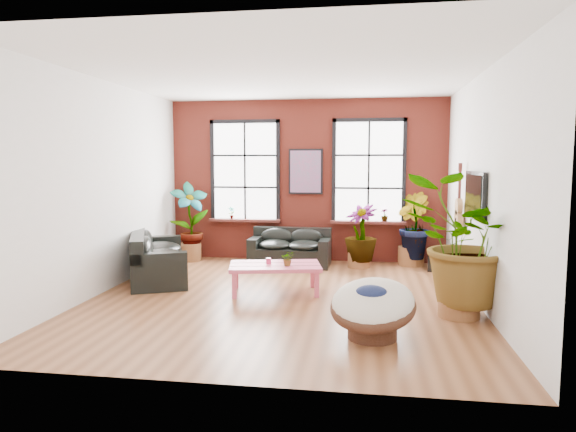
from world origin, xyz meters
name	(u,v)px	position (x,y,z in m)	size (l,w,h in m)	color
room	(284,188)	(0.00, 0.15, 1.75)	(6.04, 6.54, 3.54)	brown
sofa_back	(290,249)	(-0.25, 2.62, 0.35)	(1.69, 0.85, 0.77)	black
sofa_left	(155,258)	(-2.54, 0.98, 0.40)	(1.73, 2.39, 0.87)	black
coffee_table	(275,268)	(-0.17, 0.31, 0.42)	(1.62, 1.13, 0.57)	#C94866
papasan_chair	(373,306)	(1.39, -1.70, 0.40)	(1.27, 1.28, 0.78)	#452618
poster	(306,172)	(0.00, 3.18, 1.95)	(0.74, 0.06, 0.98)	black
tv_wall_unit	(470,201)	(2.93, 0.60, 1.54)	(0.13, 1.86, 1.20)	black
media_box	(442,260)	(2.81, 2.51, 0.22)	(0.59, 0.51, 0.44)	black
pot_back_left	(189,252)	(-2.53, 2.80, 0.19)	(0.69, 0.69, 0.38)	brown
pot_back_right	(411,256)	(2.25, 2.98, 0.20)	(0.67, 0.67, 0.39)	brown
pot_right_wall	(459,302)	(2.60, -0.62, 0.21)	(0.74, 0.74, 0.42)	brown
pot_mid	(359,259)	(1.17, 2.59, 0.16)	(0.58, 0.58, 0.33)	brown
floor_plant_back_left	(190,218)	(-2.49, 2.79, 0.94)	(0.83, 0.56, 1.58)	#365617
floor_plant_back_right	(412,225)	(2.27, 2.97, 0.85)	(0.77, 0.62, 1.39)	#365617
floor_plant_right_wall	(463,240)	(2.62, -0.62, 1.08)	(1.65, 1.43, 1.84)	#365617
floor_plant_mid	(361,233)	(1.21, 2.57, 0.72)	(0.65, 0.65, 1.16)	#365617
table_plant	(288,259)	(0.05, 0.22, 0.60)	(0.21, 0.19, 0.24)	#365617
sill_plant_left	(231,213)	(-1.65, 3.13, 1.04)	(0.14, 0.10, 0.27)	#365617
sill_plant_right	(385,215)	(1.70, 3.13, 1.04)	(0.15, 0.15, 0.27)	#365617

